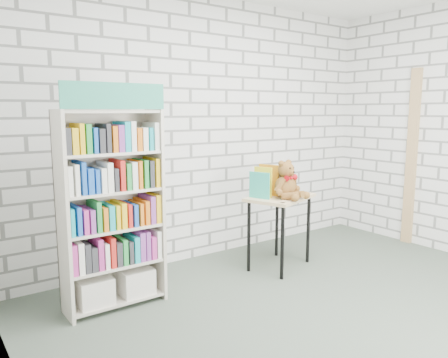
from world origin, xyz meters
TOP-DOWN VIEW (x-y plane):
  - ground at (0.00, 0.00)m, footprint 4.50×4.50m
  - room_shell at (0.00, 0.00)m, footprint 4.52×4.02m
  - bookshelf at (-1.38, 1.36)m, footprint 0.81×0.31m
  - display_table at (0.36, 1.24)m, footprint 0.82×0.68m
  - table_books at (0.32, 1.34)m, footprint 0.53×0.36m
  - teddy_bear at (0.33, 1.11)m, footprint 0.35×0.33m
  - door_trim at (2.23, 0.95)m, footprint 0.05×0.12m

SIDE VIEW (x-z plane):
  - ground at x=0.00m, z-range 0.00..0.00m
  - display_table at x=0.36m, z-range 0.27..1.02m
  - bookshelf at x=-1.38m, z-range -0.08..1.74m
  - table_books at x=0.32m, z-range 0.75..1.04m
  - teddy_bear at x=0.33m, z-range 0.71..1.09m
  - door_trim at x=2.23m, z-range 0.00..2.10m
  - room_shell at x=0.00m, z-range 0.38..3.19m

